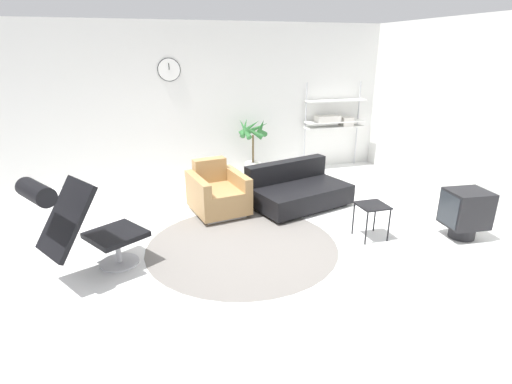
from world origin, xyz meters
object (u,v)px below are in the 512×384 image
object	(u,v)px
potted_plant	(253,148)
shelf_unit	(335,118)
couch_low	(297,191)
side_table	(372,209)
armchair_red	(217,194)
crt_television	(465,212)
lounge_chair	(78,220)

from	to	relation	value
potted_plant	shelf_unit	bearing A→B (deg)	6.06
couch_low	side_table	distance (m)	1.44
armchair_red	couch_low	size ratio (longest dim) A/B	0.59
shelf_unit	armchair_red	bearing A→B (deg)	-148.03
couch_low	shelf_unit	xyz separation A→B (m)	(1.51, 1.79, 0.78)
potted_plant	shelf_unit	size ratio (longest dim) A/B	0.67
couch_low	armchair_red	bearing A→B (deg)	-19.10
shelf_unit	crt_television	bearing A→B (deg)	-87.90
side_table	crt_television	bearing A→B (deg)	-15.98
side_table	shelf_unit	bearing A→B (deg)	71.84
armchair_red	shelf_unit	distance (m)	3.34
armchair_red	shelf_unit	bearing A→B (deg)	-157.80
couch_low	potted_plant	size ratio (longest dim) A/B	1.44
lounge_chair	couch_low	size ratio (longest dim) A/B	0.73
armchair_red	crt_television	distance (m)	3.38
lounge_chair	crt_television	world-z (taller)	lounge_chair
armchair_red	crt_television	world-z (taller)	armchair_red
lounge_chair	potted_plant	xyz separation A→B (m)	(2.71, 2.94, -0.10)
side_table	potted_plant	world-z (taller)	potted_plant
crt_television	shelf_unit	distance (m)	3.54
couch_low	potted_plant	xyz separation A→B (m)	(-0.26, 1.60, 0.34)
lounge_chair	potted_plant	bearing A→B (deg)	105.18
lounge_chair	couch_low	world-z (taller)	lounge_chair
armchair_red	potted_plant	size ratio (longest dim) A/B	0.85
crt_television	armchair_red	bearing A→B (deg)	64.43
crt_television	couch_low	bearing A→B (deg)	49.75
lounge_chair	crt_television	bearing A→B (deg)	53.58
lounge_chair	couch_low	bearing A→B (deg)	82.08
lounge_chair	armchair_red	world-z (taller)	lounge_chair
side_table	crt_television	world-z (taller)	crt_television
potted_plant	shelf_unit	world-z (taller)	shelf_unit
armchair_red	couch_low	xyz separation A→B (m)	(1.26, -0.06, -0.05)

